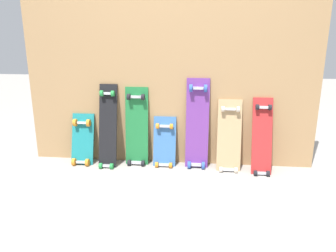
{
  "coord_description": "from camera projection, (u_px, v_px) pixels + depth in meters",
  "views": [
    {
      "loc": [
        0.31,
        -3.03,
        1.29
      ],
      "look_at": [
        0.0,
        -0.07,
        0.41
      ],
      "focal_mm": 35.94,
      "sensor_mm": 36.0,
      "label": 1
    }
  ],
  "objects": [
    {
      "name": "skateboard_teal",
      "position": [
        82.0,
        142.0,
        3.26
      ],
      "size": [
        0.22,
        0.22,
        0.54
      ],
      "color": "#197A7F",
      "rests_on": "ground"
    },
    {
      "name": "skateboard_red",
      "position": [
        262.0,
        140.0,
        3.05
      ],
      "size": [
        0.18,
        0.27,
        0.75
      ],
      "color": "#B22626",
      "rests_on": "ground"
    },
    {
      "name": "skateboard_purple",
      "position": [
        197.0,
        127.0,
        3.13
      ],
      "size": [
        0.21,
        0.17,
        0.9
      ],
      "color": "#6B338C",
      "rests_on": "ground"
    },
    {
      "name": "skateboard_blue",
      "position": [
        164.0,
        145.0,
        3.21
      ],
      "size": [
        0.21,
        0.17,
        0.54
      ],
      "color": "#386BAD",
      "rests_on": "ground"
    },
    {
      "name": "skateboard_black",
      "position": [
        108.0,
        130.0,
        3.18
      ],
      "size": [
        0.17,
        0.25,
        0.84
      ],
      "color": "black",
      "rests_on": "ground"
    },
    {
      "name": "ground_plane",
      "position": [
        169.0,
        164.0,
        3.28
      ],
      "size": [
        12.0,
        12.0,
        0.0
      ],
      "primitive_type": "plane",
      "color": "#9E9991"
    },
    {
      "name": "skateboard_green",
      "position": [
        137.0,
        130.0,
        3.21
      ],
      "size": [
        0.22,
        0.16,
        0.81
      ],
      "color": "#1E7238",
      "rests_on": "ground"
    },
    {
      "name": "plywood_wall_panel",
      "position": [
        170.0,
        72.0,
        3.1
      ],
      "size": [
        2.72,
        0.04,
        1.78
      ],
      "primitive_type": "cube",
      "color": "tan",
      "rests_on": "ground"
    },
    {
      "name": "skateboard_natural",
      "position": [
        229.0,
        139.0,
        3.1
      ],
      "size": [
        0.22,
        0.22,
        0.72
      ],
      "color": "tan",
      "rests_on": "ground"
    }
  ]
}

